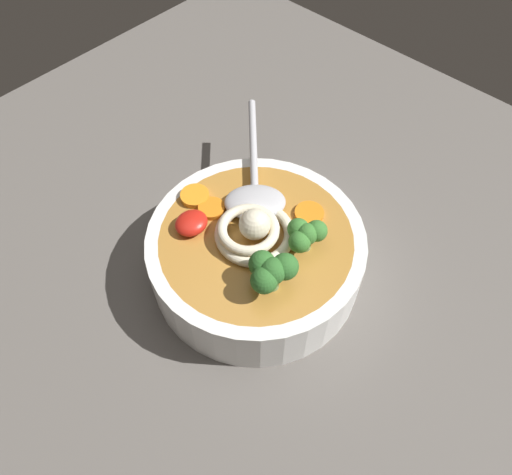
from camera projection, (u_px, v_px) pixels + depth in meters
table_slab at (243, 316)px, 50.45cm from camera, size 93.49×93.49×3.88cm
soup_bowl at (256, 254)px, 48.91cm from camera, size 20.99×20.99×5.86cm
noodle_pile at (253, 230)px, 45.82cm from camera, size 8.32×8.16×3.34cm
soup_spoon at (255, 191)px, 48.95cm from camera, size 14.67×14.47×1.60cm
chili_sauce_dollop at (191, 223)px, 46.72cm from camera, size 3.24×2.91×1.46cm
broccoli_floret_front at (305, 234)px, 44.42cm from camera, size 3.94×3.39×3.11cm
broccoli_floret_beside_chili at (271, 271)px, 41.71cm from camera, size 4.66×4.01×3.69cm
carrot_slice_extra_b at (308, 213)px, 48.11cm from camera, size 2.86×2.86×0.44cm
carrot_slice_near_spoon at (195, 196)px, 49.27cm from camera, size 2.89×2.89×0.58cm
carrot_slice_beside_noodles at (256, 256)px, 45.08cm from camera, size 2.07×2.07×0.48cm
carrot_slice_far at (212, 208)px, 48.36cm from camera, size 2.63×2.63×0.53cm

